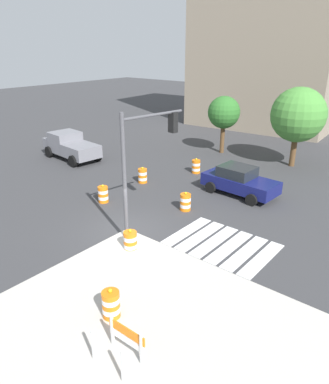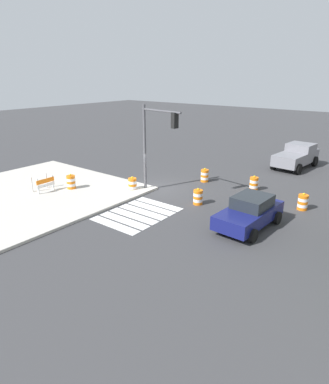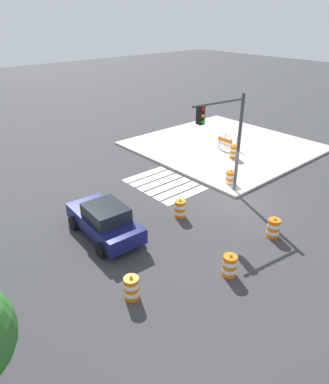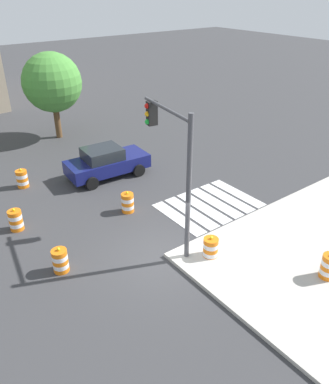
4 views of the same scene
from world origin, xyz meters
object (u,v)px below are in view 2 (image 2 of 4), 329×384
at_px(traffic_barrel_near_corner, 254,184).
at_px(traffic_light_pole, 157,134).
at_px(traffic_barrel_median_far, 303,202).
at_px(construction_barricade, 44,183).
at_px(traffic_barrel_crosswalk_end, 205,176).
at_px(traffic_barrel_median_near, 132,185).
at_px(pickup_truck, 297,156).
at_px(traffic_barrel_on_sidewalk, 71,182).
at_px(sports_car, 250,212).
at_px(traffic_barrel_far_curb, 198,197).

relative_size(traffic_barrel_near_corner, traffic_light_pole, 0.19).
height_order(traffic_barrel_median_far, construction_barricade, construction_barricade).
bearing_deg(traffic_barrel_crosswalk_end, traffic_barrel_median_near, -29.70).
height_order(pickup_truck, traffic_barrel_on_sidewalk, pickup_truck).
xyz_separation_m(traffic_barrel_near_corner, traffic_barrel_median_far, (1.52, 3.65, 0.00)).
bearing_deg(sports_car, traffic_barrel_on_sidewalk, -80.23).
bearing_deg(traffic_barrel_median_far, traffic_barrel_median_near, -69.95).
bearing_deg(traffic_barrel_median_far, traffic_barrel_on_sidewalk, -65.44).
distance_m(traffic_barrel_far_curb, traffic_light_pole, 4.64).
bearing_deg(pickup_truck, traffic_barrel_median_far, 19.27).
bearing_deg(traffic_barrel_median_near, construction_barricade, -47.42).
bearing_deg(traffic_barrel_crosswalk_end, pickup_truck, 154.13).
bearing_deg(traffic_barrel_median_near, traffic_barrel_near_corner, 129.20).
bearing_deg(traffic_light_pole, construction_barricade, -52.85).
height_order(traffic_barrel_crosswalk_end, traffic_barrel_median_far, same).
height_order(traffic_barrel_near_corner, traffic_barrel_on_sidewalk, traffic_barrel_on_sidewalk).
bearing_deg(traffic_barrel_median_far, sports_car, -20.03).
distance_m(traffic_barrel_near_corner, traffic_barrel_median_far, 3.95).
xyz_separation_m(sports_car, traffic_barrel_on_sidewalk, (2.04, -11.82, -0.21)).
bearing_deg(construction_barricade, traffic_barrel_far_curb, 116.82).
relative_size(traffic_barrel_median_near, construction_barricade, 0.78).
height_order(pickup_truck, traffic_barrel_near_corner, pickup_truck).
xyz_separation_m(sports_car, traffic_barrel_crosswalk_end, (-5.16, -5.78, -0.36)).
height_order(traffic_barrel_near_corner, traffic_barrel_far_curb, same).
height_order(traffic_barrel_median_far, traffic_barrel_on_sidewalk, traffic_barrel_on_sidewalk).
xyz_separation_m(pickup_truck, traffic_barrel_median_near, (12.99, -6.70, -0.52)).
bearing_deg(pickup_truck, traffic_barrel_median_near, -27.30).
bearing_deg(traffic_barrel_median_near, traffic_barrel_median_far, 110.05).
xyz_separation_m(traffic_barrel_far_curb, traffic_barrel_on_sidewalk, (3.09, -8.07, 0.15)).
relative_size(sports_car, traffic_barrel_far_curb, 4.32).
relative_size(traffic_barrel_near_corner, construction_barricade, 0.78).
bearing_deg(traffic_barrel_far_curb, traffic_barrel_on_sidewalk, -69.02).
height_order(traffic_barrel_crosswalk_end, traffic_barrel_on_sidewalk, traffic_barrel_on_sidewalk).
relative_size(pickup_truck, construction_barricade, 4.08).
xyz_separation_m(traffic_barrel_median_far, traffic_light_pole, (3.07, -8.32, 3.46)).
distance_m(traffic_barrel_median_near, traffic_barrel_on_sidewalk, 4.12).
xyz_separation_m(traffic_barrel_median_near, traffic_light_pole, (-0.57, 1.65, 3.46)).
distance_m(traffic_barrel_median_near, traffic_barrel_median_far, 10.62).
xyz_separation_m(traffic_barrel_median_far, traffic_barrel_on_sidewalk, (6.08, -13.29, 0.15)).
height_order(traffic_barrel_crosswalk_end, traffic_barrel_median_near, same).
relative_size(traffic_barrel_far_curb, traffic_light_pole, 0.19).
height_order(sports_car, traffic_barrel_far_curb, sports_car).
relative_size(pickup_truck, traffic_light_pole, 0.97).
bearing_deg(traffic_barrel_crosswalk_end, traffic_barrel_median_far, 81.21).
height_order(pickup_truck, construction_barricade, pickup_truck).
height_order(construction_barricade, traffic_light_pole, traffic_light_pole).
relative_size(pickup_truck, traffic_barrel_on_sidewalk, 5.21).
bearing_deg(construction_barricade, traffic_barrel_median_far, 117.90).
height_order(pickup_truck, traffic_barrel_median_near, pickup_truck).
relative_size(traffic_barrel_median_near, traffic_barrel_median_far, 1.00).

